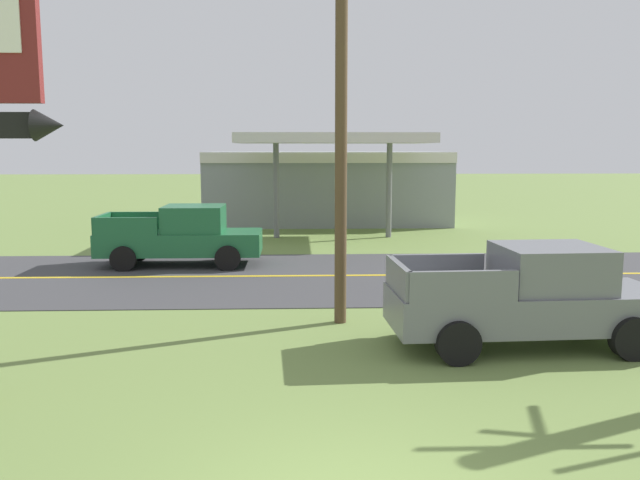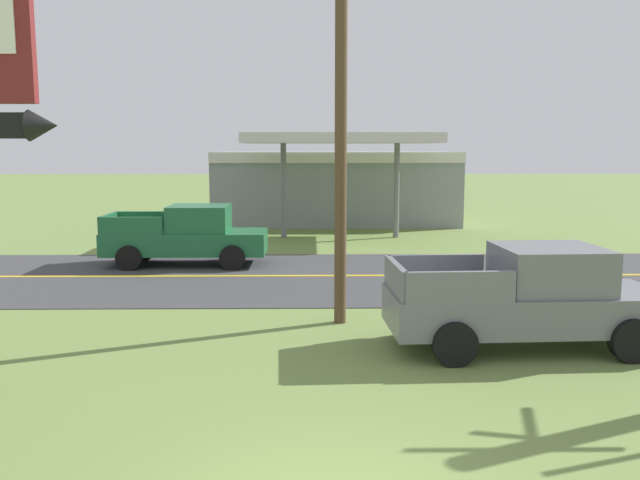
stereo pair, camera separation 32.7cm
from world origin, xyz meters
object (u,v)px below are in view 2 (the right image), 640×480
Objects in this scene: gas_station at (335,185)px; pickup_grey_parked_on_lawn at (528,298)px; utility_pole at (341,87)px; pickup_green_on_road at (188,236)px.

gas_station is 2.27× the size of pickup_grey_parked_on_lawn.
pickup_green_on_road is at bearing 122.65° from utility_pole.
pickup_grey_parked_on_lawn is 1.02× the size of pickup_green_on_road.
pickup_grey_parked_on_lawn and pickup_green_on_road have the same top height.
utility_pole is 19.78m from gas_station.
pickup_grey_parked_on_lawn is (2.90, -21.42, -0.98)m from gas_station.
gas_station is at bearing 97.70° from pickup_grey_parked_on_lawn.
pickup_green_on_road is (-4.64, 7.25, -4.13)m from utility_pole.
pickup_green_on_road is (-8.16, 9.14, 0.00)m from pickup_grey_parked_on_lawn.
utility_pole is 1.83× the size of pickup_green_on_road.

